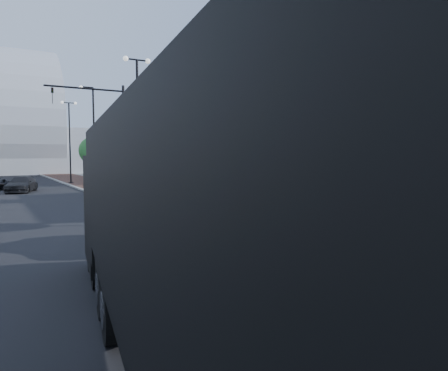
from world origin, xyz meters
TOP-DOWN VIEW (x-y plane):
  - sidewalk at (3.50, 40.00)m, footprint 7.00×140.00m
  - concrete_strip at (6.20, 40.00)m, footprint 2.40×140.00m
  - curb at (0.00, 40.00)m, footprint 0.30×140.00m
  - dump_truck at (-4.64, 4.37)m, footprint 4.81×14.03m
  - white_sedan at (-3.40, 11.91)m, footprint 1.86×4.25m
  - dark_car_far at (-5.00, 37.65)m, footprint 3.35×5.21m
  - pedestrian at (6.55, 15.22)m, footprint 0.77×0.65m
  - streetlight_1 at (0.49, 10.00)m, footprint 1.44×0.56m
  - streetlight_2 at (0.60, 22.00)m, footprint 1.72×0.56m
  - streetlight_3 at (0.49, 34.00)m, footprint 1.44×0.56m
  - streetlight_4 at (0.60, 46.00)m, footprint 1.72×0.56m
  - traffic_mast at (-0.30, 25.00)m, footprint 5.09×0.20m
  - tree_0 at (1.65, 4.02)m, footprint 2.24×2.16m
  - tree_1 at (1.65, 15.02)m, footprint 2.66×2.66m
  - tree_2 at (1.65, 27.02)m, footprint 2.71×2.71m
  - tree_3 at (1.65, 39.02)m, footprint 2.77×2.77m
  - convention_center at (-2.00, 85.00)m, footprint 50.00×30.00m
  - commercial_block_ne at (16.00, 50.00)m, footprint 12.00×22.00m
  - commercial_block_e at (18.00, 20.00)m, footprint 10.00×16.00m
  - utility_cover_1 at (2.40, 8.00)m, footprint 0.50×0.50m
  - utility_cover_2 at (2.40, 19.00)m, footprint 0.50×0.50m

SIDE VIEW (x-z plane):
  - sidewalk at x=3.50m, z-range 0.00..0.12m
  - concrete_strip at x=6.20m, z-range 0.00..0.13m
  - curb at x=0.00m, z-range 0.00..0.14m
  - utility_cover_1 at x=2.40m, z-range 0.12..0.14m
  - utility_cover_2 at x=2.40m, z-range 0.12..0.14m
  - white_sedan at x=-3.40m, z-range 0.00..1.36m
  - dark_car_far at x=-5.00m, z-range 0.00..1.40m
  - pedestrian at x=6.55m, z-range 0.00..1.79m
  - dump_truck at x=-4.64m, z-range -0.29..3.46m
  - tree_2 at x=1.65m, z-range 1.01..5.75m
  - commercial_block_e at x=18.00m, z-range 0.00..7.00m
  - tree_0 at x=1.65m, z-range 1.30..6.09m
  - tree_3 at x=1.65m, z-range 1.15..6.24m
  - tree_1 at x=1.65m, z-range 1.30..6.59m
  - commercial_block_ne at x=16.00m, z-range 0.00..8.00m
  - streetlight_1 at x=0.49m, z-range -0.26..8.95m
  - streetlight_3 at x=0.49m, z-range -0.26..8.95m
  - streetlight_2 at x=0.60m, z-range 0.18..9.46m
  - streetlight_4 at x=0.60m, z-range 0.18..9.46m
  - traffic_mast at x=-0.30m, z-range 0.98..8.98m
  - convention_center at x=-2.00m, z-range -19.00..31.00m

